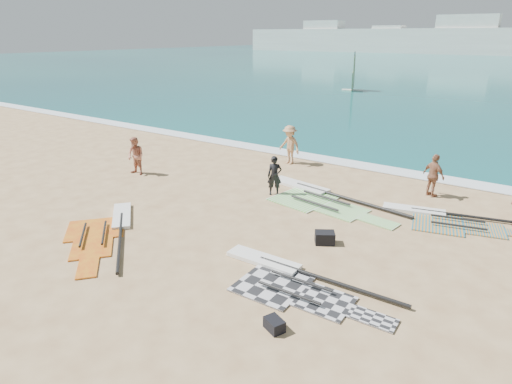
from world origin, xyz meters
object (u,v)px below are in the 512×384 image
Objects in this scene: gear_bag_near at (325,238)px; beachgoer_mid at (290,145)px; beachgoer_left at (136,156)px; rig_red at (107,229)px; gear_bag_far at (274,324)px; rig_green at (317,196)px; rig_grey at (287,278)px; person_wetsuit at (275,176)px; beachgoer_back at (434,176)px; rig_orange at (444,219)px.

gear_bag_near is 0.31× the size of beachgoer_mid.
beachgoer_mid reaches higher than beachgoer_left.
gear_bag_far reaches higher than rig_red.
rig_green is 3.67× the size of beachgoer_left.
rig_grey is 3.01× the size of beachgoer_left.
gear_bag_far is at bearing -92.06° from person_wetsuit.
beachgoer_mid is (5.02, 5.57, 0.10)m from beachgoer_left.
beachgoer_back is at bearing 6.35° from beachgoer_mid.
beachgoer_left is at bearing 158.44° from rig_grey.
gear_bag_near is 4.65m from person_wetsuit.
beachgoer_left reaches higher than rig_orange.
beachgoer_back is (3.75, 2.77, 0.83)m from rig_green.
rig_grey is 11.08m from beachgoer_mid.
beachgoer_back is (1.74, 6.26, 0.69)m from gear_bag_near.
gear_bag_near reaches higher than rig_grey.
rig_red is 2.53× the size of beachgoer_left.
rig_orange is at bearing 8.83° from beachgoer_left.
gear_bag_far is 13.17m from beachgoer_mid.
rig_grey is 2.71× the size of beachgoer_mid.
beachgoer_mid reaches higher than gear_bag_far.
gear_bag_near is 1.32× the size of gear_bag_far.
person_wetsuit is at bearing 177.50° from rig_orange.
gear_bag_near is at bearing -137.18° from rig_orange.
beachgoer_left is (-6.77, -1.34, 0.07)m from person_wetsuit.
beachgoer_mid is at bearing 146.33° from rig_orange.
rig_grey is 0.82× the size of rig_green.
gear_bag_far is at bearing 31.73° from rig_red.
beachgoer_back is at bearing 100.43° from rig_orange.
person_wetsuit is (-3.76, 5.34, 0.76)m from rig_grey.
beachgoer_left is (-8.39, -2.00, 0.83)m from rig_green.
person_wetsuit is 4.58m from beachgoer_mid.
beachgoer_left is at bearing 177.79° from rig_orange.
gear_bag_far reaches higher than rig_orange.
gear_bag_far is at bearing -48.56° from beachgoer_mid.
rig_red is at bearing 79.78° from beachgoer_back.
beachgoer_back is at bearing 90.35° from rig_red.
beachgoer_mid is (-6.31, 11.52, 0.84)m from gear_bag_far.
gear_bag_near is 4.56m from gear_bag_far.
person_wetsuit is (-1.62, -0.66, 0.76)m from rig_green.
beachgoer_mid is (-8.10, 3.04, 0.93)m from rig_orange.
rig_green is 14.15× the size of gear_bag_far.
rig_grey is at bearing -87.30° from gear_bag_near.
beachgoer_left is at bearing 170.72° from rig_red.
beachgoer_mid is at bearing 23.92° from beachgoer_back.
rig_orange is 3.01× the size of beachgoer_left.
beachgoer_back is (5.37, 3.43, 0.07)m from person_wetsuit.
person_wetsuit is (-6.35, -1.19, 0.76)m from rig_orange.
beachgoer_back is at bearing 45.88° from rig_green.
beachgoer_mid is at bearing 127.39° from gear_bag_near.
rig_grey is 6.57m from person_wetsuit.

